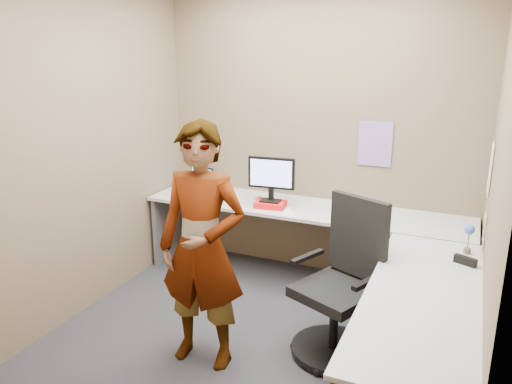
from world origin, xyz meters
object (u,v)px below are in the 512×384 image
at_px(desk, 332,253).
at_px(monitor, 271,176).
at_px(person, 202,247).
at_px(office_chair, 341,294).

distance_m(desk, monitor, 0.96).
xyz_separation_m(monitor, person, (0.04, -1.33, -0.18)).
bearing_deg(office_chair, desk, 138.40).
height_order(monitor, office_chair, monitor).
relative_size(desk, person, 1.76).
xyz_separation_m(monitor, office_chair, (0.89, -0.87, -0.56)).
bearing_deg(desk, person, -128.15).
height_order(desk, person, person).
relative_size(office_chair, person, 0.66).
bearing_deg(office_chair, monitor, 159.31).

